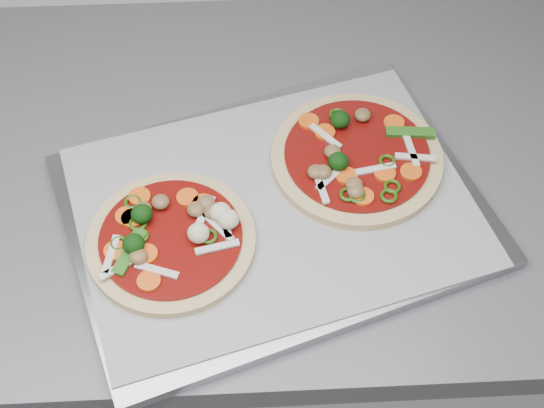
{
  "coord_description": "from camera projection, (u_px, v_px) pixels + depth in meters",
  "views": [
    {
      "loc": [
        -0.54,
        0.71,
        1.61
      ],
      "look_at": [
        -0.52,
        1.21,
        0.93
      ],
      "focal_mm": 50.0,
      "sensor_mm": 36.0,
      "label": 1
    }
  ],
  "objects": [
    {
      "name": "baking_tray",
      "position": [
        274.0,
        210.0,
        0.87
      ],
      "size": [
        0.54,
        0.47,
        0.01
      ],
      "primitive_type": "cube",
      "rotation": [
        0.0,
        0.0,
        0.33
      ],
      "color": "#98989E",
      "rests_on": "countertop"
    },
    {
      "name": "parchment",
      "position": [
        274.0,
        205.0,
        0.86
      ],
      "size": [
        0.51,
        0.42,
        0.0
      ],
      "primitive_type": "cube",
      "rotation": [
        0.0,
        0.0,
        0.27
      ],
      "color": "#9A9A9F",
      "rests_on": "baking_tray"
    },
    {
      "name": "pizza_right",
      "position": [
        356.0,
        157.0,
        0.89
      ],
      "size": [
        0.26,
        0.26,
        0.03
      ],
      "rotation": [
        0.0,
        0.0,
        0.35
      ],
      "color": "#CDBA76",
      "rests_on": "parchment"
    },
    {
      "name": "pizza_left",
      "position": [
        172.0,
        237.0,
        0.82
      ],
      "size": [
        0.21,
        0.21,
        0.03
      ],
      "rotation": [
        0.0,
        0.0,
        0.14
      ],
      "color": "#CDBA76",
      "rests_on": "parchment"
    }
  ]
}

